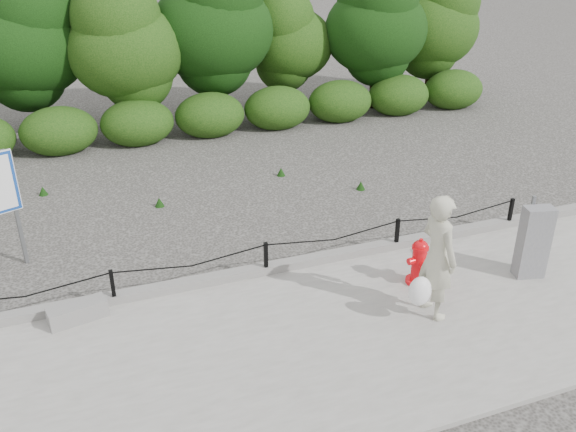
% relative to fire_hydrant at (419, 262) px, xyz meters
% --- Properties ---
extents(ground, '(90.00, 90.00, 0.00)m').
position_rel_fire_hydrant_xyz_m(ground, '(-2.25, 1.14, -0.47)').
color(ground, '#2D2B28').
rests_on(ground, ground).
extents(sidewalk, '(14.00, 4.00, 0.08)m').
position_rel_fire_hydrant_xyz_m(sidewalk, '(-2.25, -0.86, -0.43)').
color(sidewalk, gray).
rests_on(sidewalk, ground).
extents(curb, '(14.00, 0.22, 0.14)m').
position_rel_fire_hydrant_xyz_m(curb, '(-2.25, 1.19, -0.32)').
color(curb, slate).
rests_on(curb, sidewalk).
extents(chain_barrier, '(10.06, 0.06, 0.60)m').
position_rel_fire_hydrant_xyz_m(chain_barrier, '(-2.25, 1.14, -0.01)').
color(chain_barrier, black).
rests_on(chain_barrier, sidewalk).
extents(treeline, '(20.27, 3.63, 4.76)m').
position_rel_fire_hydrant_xyz_m(treeline, '(-1.62, 10.08, 2.07)').
color(treeline, black).
rests_on(treeline, ground).
extents(fire_hydrant, '(0.43, 0.45, 0.81)m').
position_rel_fire_hydrant_xyz_m(fire_hydrant, '(0.00, 0.00, 0.00)').
color(fire_hydrant, red).
rests_on(fire_hydrant, sidewalk).
extents(pedestrian, '(0.79, 0.75, 1.96)m').
position_rel_fire_hydrant_xyz_m(pedestrian, '(-0.27, -0.82, 0.56)').
color(pedestrian, '#B4B29A').
rests_on(pedestrian, sidewalk).
extents(concrete_block, '(0.90, 0.47, 0.27)m').
position_rel_fire_hydrant_xyz_m(concrete_block, '(-5.31, 0.89, -0.25)').
color(concrete_block, gray).
rests_on(concrete_block, sidewalk).
extents(utility_cabinet, '(0.53, 0.40, 1.39)m').
position_rel_fire_hydrant_xyz_m(utility_cabinet, '(1.87, -0.45, 0.24)').
color(utility_cabinet, gray).
rests_on(utility_cabinet, sidewalk).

